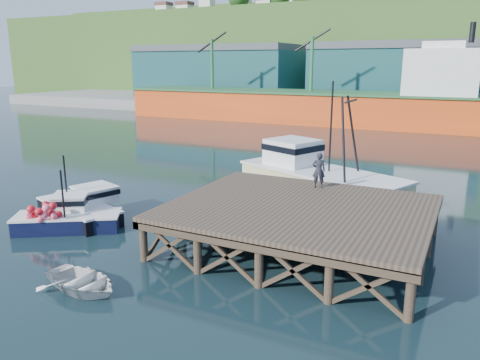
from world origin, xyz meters
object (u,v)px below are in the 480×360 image
Objects in this scene: boat_navy at (69,216)px; dinghy at (82,281)px; boat_black at (83,206)px; dockworker at (319,170)px; trawler at (317,176)px.

boat_navy is 7.71m from dinghy.
dockworker reaches higher than boat_black.
trawler is 6.30× the size of dockworker.
boat_navy is at bearing 9.79° from dockworker.
boat_navy is 0.86× the size of boat_black.
trawler is (10.18, 11.53, 0.89)m from boat_navy.
boat_black is 0.54× the size of trawler.
trawler reaches higher than dinghy.
boat_black reaches higher than dinghy.
boat_navy reaches higher than dinghy.
boat_black is 3.41× the size of dockworker.
boat_black is at bearing -114.72° from trawler.
boat_navy is 15.41m from trawler.
trawler is 17.12m from dinghy.
dinghy is 13.35m from dockworker.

